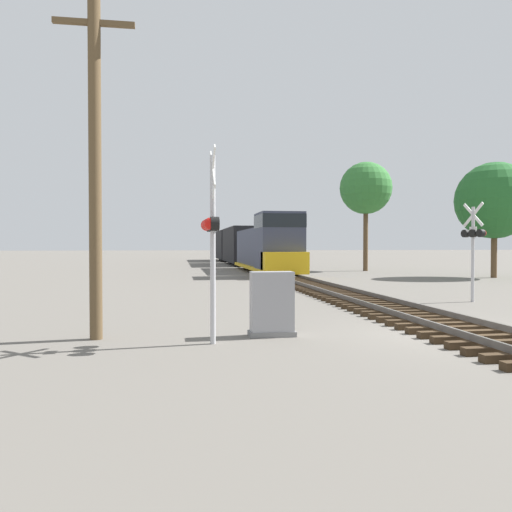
{
  "coord_description": "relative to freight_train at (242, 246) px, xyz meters",
  "views": [
    {
      "loc": [
        -6.77,
        -10.99,
        2.15
      ],
      "look_at": [
        -3.4,
        10.43,
        1.68
      ],
      "focal_mm": 35.0,
      "sensor_mm": 36.0,
      "label": 1
    }
  ],
  "objects": [
    {
      "name": "relay_cabinet",
      "position": [
        -4.57,
        -40.85,
        -1.28
      ],
      "size": [
        1.1,
        0.53,
        1.53
      ],
      "color": "slate",
      "rests_on": "ground"
    },
    {
      "name": "freight_train",
      "position": [
        0.0,
        0.0,
        0.0
      ],
      "size": [
        2.91,
        44.12,
        4.34
      ],
      "color": "#33384C",
      "rests_on": "ground"
    },
    {
      "name": "crossing_signal_far",
      "position": [
        4.32,
        -35.02,
        0.35
      ],
      "size": [
        0.56,
        1.01,
        3.77
      ],
      "rotation": [
        0.0,
        0.0,
        1.87
      ],
      "color": "#B7B7BC",
      "rests_on": "ground"
    },
    {
      "name": "tree_far_right",
      "position": [
        13.88,
        -22.36,
        3.05
      ],
      "size": [
        5.04,
        5.04,
        7.62
      ],
      "color": "brown",
      "rests_on": "ground"
    },
    {
      "name": "ground_plane",
      "position": [
        0.0,
        -41.42,
        -2.03
      ],
      "size": [
        400.0,
        400.0,
        0.0
      ],
      "primitive_type": "plane",
      "color": "#666059"
    },
    {
      "name": "crossing_signal_near",
      "position": [
        -6.04,
        -41.58,
        0.44
      ],
      "size": [
        0.35,
        1.01,
        4.26
      ],
      "rotation": [
        0.0,
        0.0,
        -1.53
      ],
      "color": "#B7B7BC",
      "rests_on": "ground"
    },
    {
      "name": "tree_mid_background",
      "position": [
        8.76,
        -12.67,
        4.84
      ],
      "size": [
        4.34,
        4.34,
        9.09
      ],
      "color": "brown",
      "rests_on": "ground"
    },
    {
      "name": "rail_track_bed",
      "position": [
        0.0,
        -41.42,
        -1.9
      ],
      "size": [
        2.6,
        160.0,
        0.31
      ],
      "color": "#382819",
      "rests_on": "ground"
    },
    {
      "name": "utility_pole",
      "position": [
        -8.62,
        -40.63,
        1.98
      ],
      "size": [
        1.8,
        0.28,
        7.77
      ],
      "color": "brown",
      "rests_on": "ground"
    }
  ]
}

